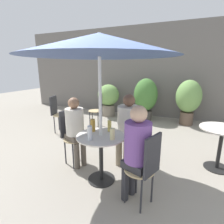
{
  "coord_description": "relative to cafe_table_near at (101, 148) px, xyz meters",
  "views": [
    {
      "loc": [
        1.17,
        -1.96,
        1.66
      ],
      "look_at": [
        0.1,
        0.5,
        0.97
      ],
      "focal_mm": 28.0,
      "sensor_mm": 36.0,
      "label": 1
    }
  ],
  "objects": [
    {
      "name": "potted_plant_0",
      "position": [
        -1.41,
        3.33,
        0.12
      ],
      "size": [
        0.73,
        0.73,
        1.09
      ],
      "color": "slate",
      "rests_on": "ground_plane"
    },
    {
      "name": "beer_glass_3",
      "position": [
        0.04,
        0.21,
        0.27
      ],
      "size": [
        0.06,
        0.06,
        0.17
      ],
      "color": "#DBC65B",
      "rests_on": "cafe_table_near"
    },
    {
      "name": "beer_glass_2",
      "position": [
        0.2,
        -0.06,
        0.26
      ],
      "size": [
        0.07,
        0.07,
        0.15
      ],
      "color": "beige",
      "rests_on": "cafe_table_near"
    },
    {
      "name": "potted_plant_2",
      "position": [
        1.11,
        3.38,
        0.25
      ],
      "size": [
        0.71,
        0.71,
        1.31
      ],
      "color": "brown",
      "rests_on": "ground_plane"
    },
    {
      "name": "seated_person_2",
      "position": [
        -0.58,
        0.21,
        0.19
      ],
      "size": [
        0.36,
        0.34,
        1.19
      ],
      "rotation": [
        0.0,
        0.0,
        1.22
      ],
      "color": "brown",
      "rests_on": "ground_plane"
    },
    {
      "name": "potted_plant_1",
      "position": [
        -0.13,
        3.34,
        0.23
      ],
      "size": [
        0.73,
        0.73,
        1.33
      ],
      "color": "#47423D",
      "rests_on": "ground_plane"
    },
    {
      "name": "umbrella",
      "position": [
        0.0,
        0.0,
        1.4
      ],
      "size": [
        2.0,
        2.0,
        2.07
      ],
      "color": "silver",
      "rests_on": "ground_plane"
    },
    {
      "name": "beer_glass_1",
      "position": [
        -0.05,
        -0.21,
        0.29
      ],
      "size": [
        0.06,
        0.06,
        0.2
      ],
      "color": "silver",
      "rests_on": "cafe_table_near"
    },
    {
      "name": "bistro_chair_0",
      "position": [
        0.72,
        -0.26,
        0.04
      ],
      "size": [
        0.41,
        0.39,
        0.95
      ],
      "rotation": [
        0.0,
        0.0,
        -1.92
      ],
      "color": "tan",
      "rests_on": "ground_plane"
    },
    {
      "name": "bistro_chair_4",
      "position": [
        -1.19,
        2.14,
        0.04
      ],
      "size": [
        0.39,
        0.38,
        0.95
      ],
      "rotation": [
        0.0,
        0.0,
        4.93
      ],
      "color": "tan",
      "rests_on": "ground_plane"
    },
    {
      "name": "seated_person_0",
      "position": [
        0.58,
        -0.21,
        0.22
      ],
      "size": [
        0.37,
        0.35,
        1.25
      ],
      "rotation": [
        0.0,
        0.0,
        4.36
      ],
      "color": "#2D2D33",
      "rests_on": "ground_plane"
    },
    {
      "name": "beer_glass_0",
      "position": [
        -0.19,
        0.1,
        0.28
      ],
      "size": [
        0.07,
        0.07,
        0.19
      ],
      "color": "#B28433",
      "rests_on": "cafe_table_near"
    },
    {
      "name": "cafe_table_near",
      "position": [
        0.0,
        0.0,
        0.0
      ],
      "size": [
        0.7,
        0.7,
        0.72
      ],
      "color": "black",
      "rests_on": "ground_plane"
    },
    {
      "name": "bistro_chair_3",
      "position": [
        -1.97,
        1.36,
        0.04
      ],
      "size": [
        0.39,
        0.38,
        0.95
      ],
      "rotation": [
        0.0,
        0.0,
        1.8
      ],
      "color": "tan",
      "rests_on": "ground_plane"
    },
    {
      "name": "cafe_table_far",
      "position": [
        1.65,
        1.05,
        -0.0
      ],
      "size": [
        0.69,
        0.69,
        0.72
      ],
      "color": "black",
      "rests_on": "ground_plane"
    },
    {
      "name": "ground_plane",
      "position": [
        -0.1,
        -0.1,
        -0.53
      ],
      "size": [
        20.0,
        20.0,
        0.0
      ],
      "primitive_type": "plane",
      "color": "gray"
    },
    {
      "name": "storefront_wall",
      "position": [
        -0.1,
        3.95,
        0.97
      ],
      "size": [
        10.0,
        0.06,
        3.0
      ],
      "color": "slate",
      "rests_on": "ground_plane"
    },
    {
      "name": "bistro_chair_2",
      "position": [
        -0.72,
        0.26,
        0.04
      ],
      "size": [
        0.41,
        0.39,
        0.95
      ],
      "rotation": [
        0.0,
        0.0,
        1.22
      ],
      "color": "tan",
      "rests_on": "ground_plane"
    },
    {
      "name": "bistro_chair_1",
      "position": [
        0.26,
        0.72,
        0.04
      ],
      "size": [
        0.39,
        0.41,
        0.95
      ],
      "rotation": [
        0.0,
        0.0,
        -0.35
      ],
      "color": "tan",
      "rests_on": "ground_plane"
    },
    {
      "name": "seated_person_1",
      "position": [
        0.21,
        0.58,
        0.2
      ],
      "size": [
        0.42,
        0.44,
        1.24
      ],
      "rotation": [
        0.0,
        0.0,
        -0.35
      ],
      "color": "gray",
      "rests_on": "ground_plane"
    }
  ]
}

